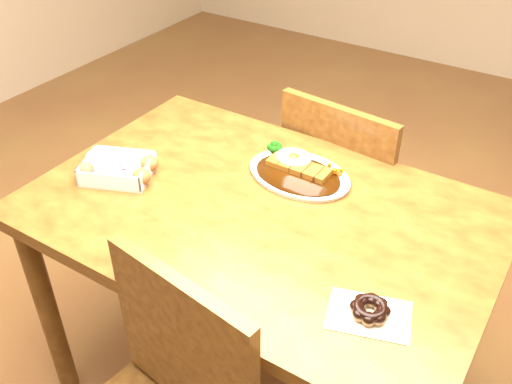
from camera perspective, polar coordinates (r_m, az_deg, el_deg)
The scene contains 5 objects.
table at distance 1.54m, azimuth 0.38°, elevation -4.52°, with size 1.20×0.80×0.75m.
chair_far at distance 2.02m, azimuth 9.29°, elevation -0.27°, with size 0.46×0.46×0.87m.
katsu_curry_plate at distance 1.60m, azimuth 4.26°, elevation 2.10°, with size 0.31×0.23×0.06m.
donut_box at distance 1.64m, azimuth -13.68°, elevation 2.35°, with size 0.23×0.20×0.05m.
pon_de_ring at distance 1.22m, azimuth 11.32°, elevation -11.48°, with size 0.20×0.17×0.03m.
Camera 1 is at (0.63, -1.00, 1.65)m, focal length 40.00 mm.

